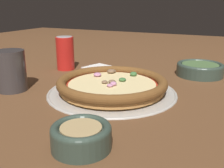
# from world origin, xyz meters

# --- Properties ---
(ground_plane) EXTENTS (3.00, 3.00, 0.00)m
(ground_plane) POSITION_xyz_m (0.00, 0.00, 0.00)
(ground_plane) COLOR brown
(pizza_tray) EXTENTS (0.36, 0.36, 0.01)m
(pizza_tray) POSITION_xyz_m (0.00, 0.00, 0.00)
(pizza_tray) COLOR #B7B2A8
(pizza_tray) RESTS_ON ground_plane
(pizza) EXTENTS (0.31, 0.31, 0.04)m
(pizza) POSITION_xyz_m (-0.00, 0.00, 0.03)
(pizza) COLOR #BC7F42
(pizza) RESTS_ON pizza_tray
(bowl_near) EXTENTS (0.11, 0.11, 0.04)m
(bowl_near) POSITION_xyz_m (0.08, -0.29, 0.02)
(bowl_near) COLOR #334238
(bowl_near) RESTS_ON ground_plane
(bowl_far) EXTENTS (0.16, 0.16, 0.04)m
(bowl_far) POSITION_xyz_m (0.20, 0.30, 0.02)
(bowl_far) COLOR #334238
(bowl_far) RESTS_ON ground_plane
(drinking_cup) EXTENTS (0.08, 0.08, 0.12)m
(drinking_cup) POSITION_xyz_m (-0.27, -0.10, 0.06)
(drinking_cup) COLOR #383333
(drinking_cup) RESTS_ON ground_plane
(napkin) EXTENTS (0.13, 0.13, 0.01)m
(napkin) POSITION_xyz_m (-0.16, 0.24, 0.00)
(napkin) COLOR white
(napkin) RESTS_ON ground_plane
(fork) EXTENTS (0.17, 0.06, 0.00)m
(fork) POSITION_xyz_m (-0.15, 0.27, 0.00)
(fork) COLOR #B7B7BC
(fork) RESTS_ON ground_plane
(beverage_can) EXTENTS (0.07, 0.07, 0.12)m
(beverage_can) POSITION_xyz_m (-0.28, 0.17, 0.06)
(beverage_can) COLOR red
(beverage_can) RESTS_ON ground_plane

